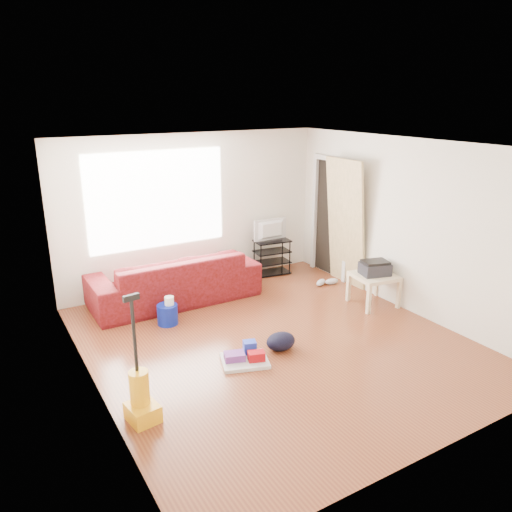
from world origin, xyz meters
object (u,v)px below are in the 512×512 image
side_table (374,279)px  cleaning_tray (245,357)px  bucket (168,324)px  sofa (176,300)px  vacuum (141,398)px  tv_stand (272,257)px  backpack (281,349)px

side_table → cleaning_tray: side_table is taller
bucket → sofa: bearing=60.9°
vacuum → bucket: bearing=54.0°
cleaning_tray → vacuum: (-1.42, -0.45, 0.18)m
tv_stand → backpack: size_ratio=1.68×
side_table → cleaning_tray: bearing=-168.3°
side_table → backpack: (-1.99, -0.48, -0.40)m
tv_stand → bucket: size_ratio=2.30×
bucket → cleaning_tray: 1.52m
sofa → side_table: bearing=146.6°
side_table → cleaning_tray: 2.61m
side_table → vacuum: (-3.95, -0.97, -0.16)m
cleaning_tray → tv_stand: bearing=51.9°
bucket → cleaning_tray: size_ratio=0.43×
vacuum → backpack: bearing=5.8°
bucket → cleaning_tray: cleaning_tray is taller
tv_stand → side_table: bearing=-65.9°
sofa → bucket: (-0.41, -0.74, 0.00)m
sofa → cleaning_tray: (0.01, -2.20, 0.06)m
cleaning_tray → backpack: (0.54, 0.05, -0.06)m
backpack → tv_stand: bearing=51.6°
sofa → backpack: 2.22m
backpack → vacuum: size_ratio=0.30×
cleaning_tray → vacuum: 1.50m
side_table → bucket: side_table is taller
bucket → vacuum: vacuum is taller
cleaning_tray → backpack: 0.54m
sofa → side_table: size_ratio=3.86×
cleaning_tray → backpack: bearing=4.9°
cleaning_tray → backpack: size_ratio=1.68×
tv_stand → side_table: tv_stand is taller
cleaning_tray → bucket: bearing=106.1°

